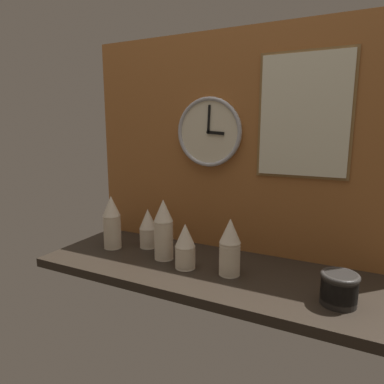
% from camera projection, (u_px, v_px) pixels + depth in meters
% --- Properties ---
extents(ground_plane, '(1.60, 0.56, 0.04)m').
position_uv_depth(ground_plane, '(217.00, 272.00, 1.50)').
color(ground_plane, black).
extents(wall_tiled_back, '(1.60, 0.03, 1.05)m').
position_uv_depth(wall_tiled_back, '(240.00, 144.00, 1.63)').
color(wall_tiled_back, '#A3602D').
rests_on(wall_tiled_back, ground_plane).
extents(cup_stack_left, '(0.09, 0.09, 0.20)m').
position_uv_depth(cup_stack_left, '(148.00, 228.00, 1.74)').
color(cup_stack_left, beige).
rests_on(cup_stack_left, ground_plane).
extents(cup_stack_center_right, '(0.09, 0.09, 0.24)m').
position_uv_depth(cup_stack_center_right, '(230.00, 247.00, 1.41)').
color(cup_stack_center_right, beige).
rests_on(cup_stack_center_right, ground_plane).
extents(cup_stack_center_left, '(0.09, 0.09, 0.28)m').
position_uv_depth(cup_stack_center_left, '(164.00, 229.00, 1.58)').
color(cup_stack_center_left, beige).
rests_on(cup_stack_center_left, ground_plane).
extents(cup_stack_center, '(0.09, 0.09, 0.20)m').
position_uv_depth(cup_stack_center, '(185.00, 246.00, 1.48)').
color(cup_stack_center, beige).
rests_on(cup_stack_center, ground_plane).
extents(cup_stack_far_left, '(0.09, 0.09, 0.27)m').
position_uv_depth(cup_stack_far_left, '(111.00, 222.00, 1.72)').
color(cup_stack_far_left, beige).
rests_on(cup_stack_far_left, ground_plane).
extents(bowl_stack_far_right, '(0.13, 0.13, 0.11)m').
position_uv_depth(bowl_stack_far_right, '(339.00, 288.00, 1.18)').
color(bowl_stack_far_right, black).
rests_on(bowl_stack_far_right, ground_plane).
extents(wall_clock, '(0.34, 0.03, 0.34)m').
position_uv_depth(wall_clock, '(209.00, 132.00, 1.66)').
color(wall_clock, beige).
extents(menu_board, '(0.40, 0.01, 0.54)m').
position_uv_depth(menu_board, '(304.00, 116.00, 1.46)').
color(menu_board, olive).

